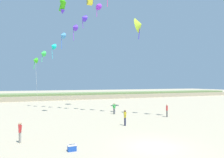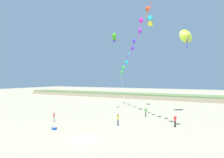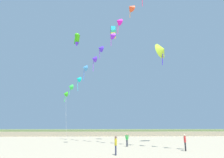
{
  "view_description": "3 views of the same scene",
  "coord_description": "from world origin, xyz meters",
  "px_view_note": "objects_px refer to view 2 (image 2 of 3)",
  "views": [
    {
      "loc": [
        -8.26,
        -12.13,
        4.57
      ],
      "look_at": [
        1.11,
        10.8,
        5.09
      ],
      "focal_mm": 32.0,
      "sensor_mm": 36.0,
      "label": 1
    },
    {
      "loc": [
        11.95,
        -16.3,
        6.79
      ],
      "look_at": [
        -0.53,
        8.74,
        6.91
      ],
      "focal_mm": 28.0,
      "sensor_mm": 36.0,
      "label": 2
    },
    {
      "loc": [
        -0.15,
        -11.92,
        2.58
      ],
      "look_at": [
        1.18,
        13.79,
        8.69
      ],
      "focal_mm": 32.0,
      "sensor_mm": 36.0,
      "label": 3
    }
  ],
  "objects_px": {
    "person_near_left": "(146,112)",
    "large_kite_high_solo": "(150,21)",
    "person_mid_center": "(118,119)",
    "large_kite_mid_trail": "(187,35)",
    "person_far_left": "(175,120)",
    "large_kite_low_lead": "(114,38)",
    "beach_cooler": "(54,128)",
    "person_near_right": "(54,116)"
  },
  "relations": [
    {
      "from": "person_near_left",
      "to": "person_mid_center",
      "type": "distance_m",
      "value": 8.07
    },
    {
      "from": "large_kite_mid_trail",
      "to": "beach_cooler",
      "type": "height_order",
      "value": "large_kite_mid_trail"
    },
    {
      "from": "person_near_left",
      "to": "beach_cooler",
      "type": "distance_m",
      "value": 16.31
    },
    {
      "from": "person_far_left",
      "to": "large_kite_low_lead",
      "type": "xyz_separation_m",
      "value": [
        -12.98,
        6.81,
        14.72
      ]
    },
    {
      "from": "person_near_left",
      "to": "person_far_left",
      "type": "distance_m",
      "value": 7.54
    },
    {
      "from": "person_near_left",
      "to": "person_far_left",
      "type": "xyz_separation_m",
      "value": [
        5.68,
        -4.96,
        0.04
      ]
    },
    {
      "from": "person_near_left",
      "to": "person_far_left",
      "type": "relative_size",
      "value": 0.96
    },
    {
      "from": "large_kite_low_lead",
      "to": "large_kite_mid_trail",
      "type": "xyz_separation_m",
      "value": [
        14.1,
        2.5,
        -0.51
      ]
    },
    {
      "from": "person_mid_center",
      "to": "large_kite_mid_trail",
      "type": "relative_size",
      "value": 0.41
    },
    {
      "from": "person_near_left",
      "to": "person_near_right",
      "type": "xyz_separation_m",
      "value": [
        -12.19,
        -10.38,
        -0.04
      ]
    },
    {
      "from": "beach_cooler",
      "to": "large_kite_mid_trail",
      "type": "bearing_deg",
      "value": 49.02
    },
    {
      "from": "beach_cooler",
      "to": "person_mid_center",
      "type": "bearing_deg",
      "value": 40.64
    },
    {
      "from": "person_mid_center",
      "to": "person_far_left",
      "type": "xyz_separation_m",
      "value": [
        7.7,
        2.85,
        0.03
      ]
    },
    {
      "from": "person_far_left",
      "to": "large_kite_low_lead",
      "type": "height_order",
      "value": "large_kite_low_lead"
    },
    {
      "from": "person_mid_center",
      "to": "beach_cooler",
      "type": "height_order",
      "value": "person_mid_center"
    },
    {
      "from": "person_mid_center",
      "to": "large_kite_low_lead",
      "type": "xyz_separation_m",
      "value": [
        -5.28,
        9.66,
        14.75
      ]
    },
    {
      "from": "person_far_left",
      "to": "large_kite_mid_trail",
      "type": "relative_size",
      "value": 0.43
    },
    {
      "from": "person_mid_center",
      "to": "person_near_left",
      "type": "bearing_deg",
      "value": 75.51
    },
    {
      "from": "person_mid_center",
      "to": "large_kite_high_solo",
      "type": "xyz_separation_m",
      "value": [
        0.73,
        16.52,
        19.5
      ]
    },
    {
      "from": "person_near_right",
      "to": "person_far_left",
      "type": "distance_m",
      "value": 18.68
    },
    {
      "from": "person_near_right",
      "to": "person_far_left",
      "type": "relative_size",
      "value": 0.91
    },
    {
      "from": "person_far_left",
      "to": "person_near_right",
      "type": "bearing_deg",
      "value": -163.14
    },
    {
      "from": "large_kite_low_lead",
      "to": "large_kite_mid_trail",
      "type": "bearing_deg",
      "value": 10.03
    },
    {
      "from": "person_near_left",
      "to": "large_kite_high_solo",
      "type": "distance_m",
      "value": 21.4
    },
    {
      "from": "large_kite_mid_trail",
      "to": "person_near_right",
      "type": "bearing_deg",
      "value": -142.22
    },
    {
      "from": "person_mid_center",
      "to": "person_near_right",
      "type": "bearing_deg",
      "value": -165.85
    },
    {
      "from": "beach_cooler",
      "to": "person_far_left",
      "type": "bearing_deg",
      "value": 30.95
    },
    {
      "from": "large_kite_mid_trail",
      "to": "person_near_left",
      "type": "bearing_deg",
      "value": -147.43
    },
    {
      "from": "person_near_left",
      "to": "person_mid_center",
      "type": "relative_size",
      "value": 0.99
    },
    {
      "from": "large_kite_low_lead",
      "to": "large_kite_high_solo",
      "type": "xyz_separation_m",
      "value": [
        6.01,
        6.86,
        4.74
      ]
    },
    {
      "from": "large_kite_mid_trail",
      "to": "person_mid_center",
      "type": "bearing_deg",
      "value": -125.96
    },
    {
      "from": "person_far_left",
      "to": "person_mid_center",
      "type": "bearing_deg",
      "value": -159.68
    },
    {
      "from": "person_near_right",
      "to": "person_mid_center",
      "type": "relative_size",
      "value": 0.94
    },
    {
      "from": "person_near_left",
      "to": "person_far_left",
      "type": "height_order",
      "value": "person_far_left"
    },
    {
      "from": "beach_cooler",
      "to": "person_near_right",
      "type": "bearing_deg",
      "value": 135.4
    },
    {
      "from": "person_near_left",
      "to": "beach_cooler",
      "type": "height_order",
      "value": "person_near_left"
    },
    {
      "from": "person_near_left",
      "to": "large_kite_high_solo",
      "type": "relative_size",
      "value": 0.77
    },
    {
      "from": "person_near_right",
      "to": "person_mid_center",
      "type": "height_order",
      "value": "person_mid_center"
    },
    {
      "from": "person_near_left",
      "to": "person_near_right",
      "type": "bearing_deg",
      "value": -139.6
    },
    {
      "from": "large_kite_mid_trail",
      "to": "beach_cooler",
      "type": "bearing_deg",
      "value": -130.98
    },
    {
      "from": "person_near_right",
      "to": "large_kite_low_lead",
      "type": "height_order",
      "value": "large_kite_low_lead"
    },
    {
      "from": "person_near_left",
      "to": "person_mid_center",
      "type": "bearing_deg",
      "value": -104.49
    }
  ]
}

